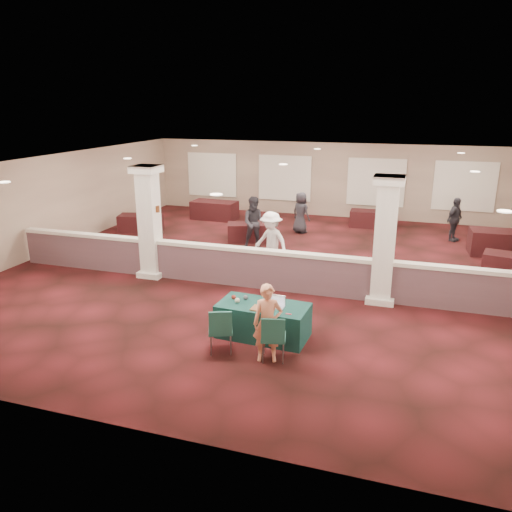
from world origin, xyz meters
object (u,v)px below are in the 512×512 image
(far_table_back_center, at_px, (371,219))
(attendee_a, at_px, (255,223))
(conf_chair_side, at_px, (221,327))
(woman, at_px, (268,323))
(attendee_b, at_px, (271,242))
(attendee_d, at_px, (301,213))
(far_table_back_right, at_px, (502,243))
(far_table_back_left, at_px, (214,210))
(near_table, at_px, (263,321))
(far_table_front_left, at_px, (141,223))
(conf_chair_main, at_px, (273,335))
(attendee_c, at_px, (455,220))
(far_table_front_center, at_px, (250,232))

(far_table_back_center, height_order, attendee_a, attendee_a)
(conf_chair_side, xyz_separation_m, woman, (0.97, 0.02, 0.22))
(attendee_b, bearing_deg, attendee_a, 141.76)
(attendee_d, bearing_deg, far_table_back_right, -158.97)
(far_table_back_left, relative_size, attendee_a, 1.06)
(far_table_back_left, bearing_deg, far_table_back_center, 5.37)
(near_table, relative_size, far_table_front_left, 1.17)
(far_table_back_left, xyz_separation_m, far_table_back_right, (11.07, -2.02, 0.02))
(near_table, distance_m, attendee_b, 4.47)
(conf_chair_main, xyz_separation_m, far_table_back_center, (0.77, 11.78, -0.23))
(attendee_a, height_order, attendee_d, attendee_a)
(attendee_b, height_order, attendee_d, attendee_b)
(far_table_back_right, bearing_deg, conf_chair_main, -119.95)
(woman, bearing_deg, attendee_b, 89.39)
(near_table, height_order, conf_chair_side, conf_chair_side)
(near_table, distance_m, conf_chair_main, 1.11)
(conf_chair_main, distance_m, attendee_c, 11.20)
(woman, xyz_separation_m, attendee_b, (-1.45, 5.27, 0.11))
(conf_chair_side, bearing_deg, attendee_d, 71.53)
(conf_chair_main, height_order, attendee_c, attendee_c)
(far_table_front_left, height_order, far_table_front_center, far_table_front_left)
(far_table_back_left, distance_m, attendee_b, 7.27)
(woman, xyz_separation_m, attendee_a, (-2.62, 7.33, 0.12))
(far_table_back_right, height_order, attendee_c, attendee_c)
(woman, height_order, far_table_front_center, woman)
(near_table, relative_size, far_table_back_center, 1.18)
(woman, height_order, far_table_back_center, woman)
(far_table_back_right, bearing_deg, far_table_back_center, 149.61)
(far_table_back_right, bearing_deg, near_table, -125.23)
(far_table_front_left, bearing_deg, attendee_a, -10.66)
(far_table_front_center, bearing_deg, woman, -69.36)
(far_table_front_left, distance_m, attendee_c, 11.79)
(conf_chair_side, distance_m, far_table_back_center, 11.94)
(near_table, height_order, woman, woman)
(conf_chair_main, bearing_deg, conf_chair_side, 167.40)
(far_table_back_left, bearing_deg, woman, -62.98)
(conf_chair_side, xyz_separation_m, far_table_back_left, (-4.72, 11.17, -0.18))
(conf_chair_side, height_order, far_table_front_left, conf_chair_side)
(attendee_b, bearing_deg, far_table_front_left, 176.35)
(far_table_back_left, height_order, far_table_back_center, far_table_back_left)
(far_table_front_center, xyz_separation_m, attendee_c, (7.07, 2.24, 0.47))
(attendee_c, bearing_deg, conf_chair_side, -173.43)
(far_table_back_center, bearing_deg, conf_chair_side, -98.95)
(far_table_back_center, bearing_deg, far_table_back_left, -174.63)
(woman, bearing_deg, far_table_front_left, 116.62)
(far_table_back_right, xyz_separation_m, attendee_c, (-1.43, 1.38, 0.39))
(woman, height_order, far_table_back_right, woman)
(far_table_back_left, height_order, attendee_c, attendee_c)
(far_table_back_right, bearing_deg, attendee_a, -167.30)
(far_table_front_center, height_order, attendee_b, attendee_b)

